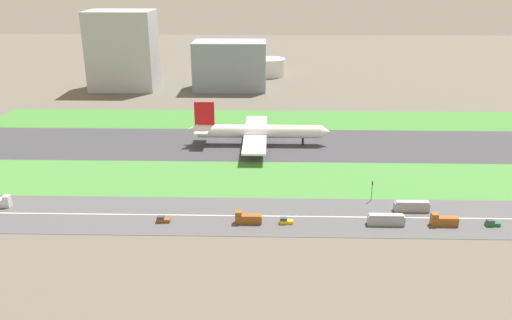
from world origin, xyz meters
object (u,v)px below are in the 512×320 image
Objects in this scene: bus_0 at (386,220)px; truck_2 at (443,221)px; car_2 at (492,223)px; car_0 at (285,221)px; bus_1 at (412,206)px; terminal_building at (123,50)px; airliner at (256,131)px; traffic_light at (372,189)px; fuel_tank_west at (233,64)px; car_1 at (163,220)px; hangar_building at (230,65)px; fuel_tank_centre at (270,67)px; truck_0 at (248,218)px.

bus_0 is 1.38× the size of truck_2.
car_2 is 1.00× the size of car_0.
truck_2 is (17.97, -0.00, -0.15)m from bus_0.
terminal_building is at bearing 128.21° from bus_1.
terminal_building reaches higher than car_2.
truck_2 is at bearing 180.00° from bus_0.
bus_1 is 0.23× the size of terminal_building.
truck_2 is at bearing -51.99° from airliner.
car_0 is 35.45m from traffic_light.
bus_0 is at bearing 0.00° from car_2.
airliner is at bearing -45.65° from car_2.
truck_2 is 250.96m from fuel_tank_west.
hangar_building is at bearing -92.37° from car_1.
bus_1 is 1.00× the size of bus_0.
terminal_building is at bearing 127.04° from traffic_light.
fuel_tank_centre is (-35.22, 219.01, 2.03)m from traffic_light.
hangar_building is at bearing -88.35° from fuel_tank_west.
hangar_building is 2.54× the size of fuel_tank_west.
car_2 is 64.97m from car_0.
hangar_building is (-62.97, 192.00, 13.79)m from bus_0.
bus_1 is (53.56, -68.00, -4.41)m from airliner.
traffic_light is 221.83m from fuel_tank_centre.
fuel_tank_centre is at bearing -88.83° from car_0.
bus_0 is 239.85m from fuel_tank_centre.
fuel_tank_centre is at bearing 99.14° from traffic_light.
truck_2 is 243.24m from fuel_tank_centre.
airliner is 99.11m from truck_2.
car_2 is at bearing -180.00° from car_1.
terminal_building is at bearing 180.00° from hangar_building.
terminal_building reaches higher than hangar_building.
car_1 is 239.54m from fuel_tank_centre.
airliner reaches higher than car_0.
truck_2 is at bearing -180.00° from truck_0.
hangar_building reaches higher than car_1.
bus_1 is 82.11m from car_1.
bus_0 is 0.23× the size of terminal_building.
hangar_building reaches higher than bus_0.
fuel_tank_centre is at bearing -81.22° from bus_0.
traffic_light reaches higher than bus_1.
car_1 is at bearing -109.70° from airliner.
terminal_building is at bearing -65.14° from truck_0.
terminal_building is (-150.67, 192.00, 23.42)m from truck_2.
bus_1 is at bearing -53.45° from truck_2.
truck_2 is 0.46× the size of fuel_tank_west.
car_1 is 0.61× the size of traffic_light.
bus_0 is at bearing -81.22° from fuel_tank_centre.
car_1 is at bearing -91.61° from fuel_tank_west.
hangar_building is at bearing -63.38° from car_2.
truck_2 reaches higher than bus_1.
airliner is at bearing -81.78° from car_0.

